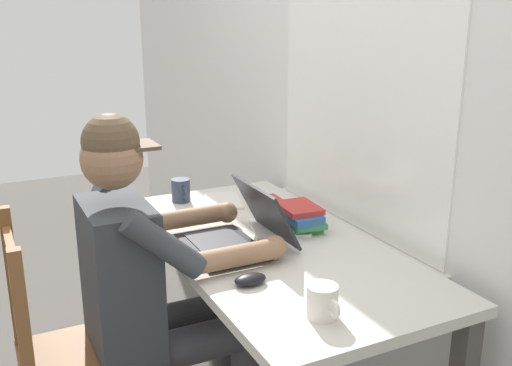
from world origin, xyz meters
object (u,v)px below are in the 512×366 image
(seated_person, at_px, (152,278))
(coffee_mug_dark, at_px, (181,190))
(desk, at_px, (270,268))
(coffee_mug_white, at_px, (323,302))
(laptop, at_px, (239,232))
(computer_mouse, at_px, (250,279))
(landscape_photo_print, at_px, (221,207))
(book_stack_side, at_px, (270,205))
(book_stack_main, at_px, (300,218))
(wooden_chair, at_px, (71,359))

(seated_person, xyz_separation_m, coffee_mug_dark, (-0.54, 0.29, 0.11))
(desk, relative_size, coffee_mug_white, 11.41)
(laptop, bearing_deg, seated_person, -93.44)
(coffee_mug_white, bearing_deg, coffee_mug_dark, -179.67)
(computer_mouse, bearing_deg, landscape_photo_print, 163.95)
(coffee_mug_white, relative_size, landscape_photo_print, 0.94)
(book_stack_side, relative_size, landscape_photo_print, 1.36)
(book_stack_main, bearing_deg, laptop, -80.76)
(laptop, height_order, landscape_photo_print, laptop)
(laptop, bearing_deg, wooden_chair, -91.81)
(desk, height_order, landscape_photo_print, landscape_photo_print)
(book_stack_main, relative_size, landscape_photo_print, 1.54)
(computer_mouse, bearing_deg, coffee_mug_white, 18.85)
(desk, distance_m, laptop, 0.19)
(book_stack_main, relative_size, book_stack_side, 1.13)
(book_stack_main, bearing_deg, book_stack_side, 178.47)
(coffee_mug_white, distance_m, book_stack_side, 0.89)
(coffee_mug_dark, bearing_deg, book_stack_side, 47.82)
(desk, relative_size, wooden_chair, 1.50)
(seated_person, bearing_deg, desk, 85.54)
(coffee_mug_dark, xyz_separation_m, landscape_photo_print, (0.15, 0.12, -0.05))
(desk, xyz_separation_m, coffee_mug_white, (0.53, -0.12, 0.15))
(computer_mouse, height_order, book_stack_side, book_stack_side)
(wooden_chair, xyz_separation_m, book_stack_main, (-0.02, 0.86, 0.34))
(desk, relative_size, laptop, 4.15)
(wooden_chair, bearing_deg, book_stack_main, 91.67)
(wooden_chair, height_order, computer_mouse, wooden_chair)
(computer_mouse, height_order, coffee_mug_dark, coffee_mug_dark)
(desk, xyz_separation_m, computer_mouse, (0.27, -0.21, 0.12))
(coffee_mug_dark, relative_size, book_stack_side, 0.66)
(landscape_photo_print, bearing_deg, book_stack_side, 68.23)
(seated_person, xyz_separation_m, laptop, (0.02, 0.31, 0.11))
(laptop, xyz_separation_m, computer_mouse, (0.29, -0.10, -0.03))
(wooden_chair, relative_size, computer_mouse, 9.31)
(wooden_chair, height_order, laptop, laptop)
(laptop, distance_m, book_stack_main, 0.27)
(coffee_mug_dark, xyz_separation_m, book_stack_side, (0.26, 0.29, -0.03))
(seated_person, height_order, laptop, seated_person)
(landscape_photo_print, bearing_deg, book_stack_main, 35.92)
(seated_person, xyz_separation_m, landscape_photo_print, (-0.39, 0.41, 0.07))
(landscape_photo_print, bearing_deg, desk, 12.95)
(coffee_mug_white, relative_size, book_stack_main, 0.61)
(coffee_mug_dark, bearing_deg, wooden_chair, -46.71)
(computer_mouse, distance_m, landscape_photo_print, 0.73)
(desk, distance_m, book_stack_main, 0.22)
(laptop, distance_m, coffee_mug_white, 0.55)
(laptop, xyz_separation_m, book_stack_side, (-0.30, 0.27, -0.03))
(coffee_mug_white, height_order, coffee_mug_dark, coffee_mug_dark)
(desk, distance_m, wooden_chair, 0.73)
(seated_person, height_order, coffee_mug_white, seated_person)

